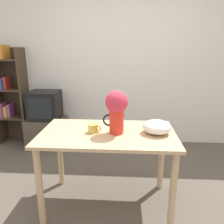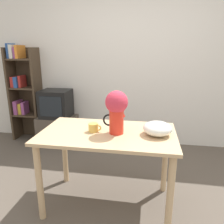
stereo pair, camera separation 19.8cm
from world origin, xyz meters
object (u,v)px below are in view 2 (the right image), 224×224
object	(u,v)px
flower_vase	(116,108)
white_bowl	(157,128)
tv_set	(56,104)
coffee_mug	(94,128)

from	to	relation	value
flower_vase	white_bowl	world-z (taller)	flower_vase
white_bowl	tv_set	xyz separation A→B (m)	(-1.55, 1.32, -0.15)
coffee_mug	tv_set	xyz separation A→B (m)	(-0.96, 1.33, -0.13)
white_bowl	tv_set	distance (m)	2.04
tv_set	white_bowl	bearing A→B (deg)	-40.28
white_bowl	tv_set	size ratio (longest dim) A/B	0.57
flower_vase	white_bowl	distance (m)	0.42
coffee_mug	white_bowl	size ratio (longest dim) A/B	0.47
flower_vase	coffee_mug	bearing A→B (deg)	179.05
flower_vase	white_bowl	xyz separation A→B (m)	(0.37, 0.02, -0.18)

